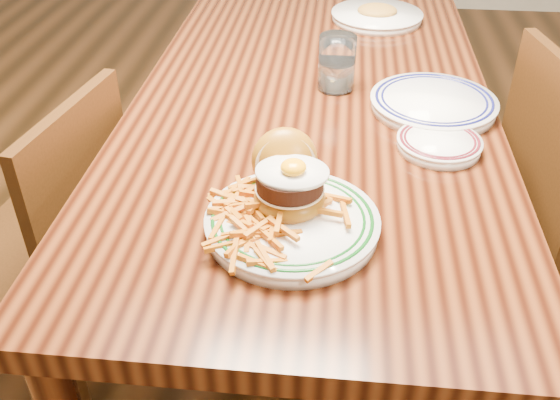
# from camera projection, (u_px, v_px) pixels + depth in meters

# --- Properties ---
(floor) EXTENTS (6.00, 6.00, 0.00)m
(floor) POSITION_uv_depth(u_px,v_px,m) (305.00, 323.00, 1.91)
(floor) COLOR black
(floor) RESTS_ON ground
(table) EXTENTS (0.85, 1.60, 0.75)m
(table) POSITION_uv_depth(u_px,v_px,m) (311.00, 134.00, 1.52)
(table) COLOR black
(table) RESTS_ON floor
(chair_left) EXTENTS (0.45, 0.45, 0.84)m
(chair_left) POSITION_uv_depth(u_px,v_px,m) (55.00, 247.00, 1.50)
(chair_left) COLOR #3D200C
(chair_left) RESTS_ON floor
(main_plate) EXTENTS (0.30, 0.32, 0.14)m
(main_plate) POSITION_uv_depth(u_px,v_px,m) (291.00, 206.00, 1.07)
(main_plate) COLOR white
(main_plate) RESTS_ON table
(side_plate) EXTENTS (0.17, 0.17, 0.03)m
(side_plate) POSITION_uv_depth(u_px,v_px,m) (439.00, 143.00, 1.29)
(side_plate) COLOR white
(side_plate) RESTS_ON table
(rear_plate) EXTENTS (0.29, 0.29, 0.03)m
(rear_plate) POSITION_uv_depth(u_px,v_px,m) (433.00, 103.00, 1.43)
(rear_plate) COLOR white
(rear_plate) RESTS_ON table
(water_glass) EXTENTS (0.09, 0.09, 0.13)m
(water_glass) POSITION_uv_depth(u_px,v_px,m) (337.00, 66.00, 1.50)
(water_glass) COLOR white
(water_glass) RESTS_ON table
(far_plate) EXTENTS (0.28, 0.28, 0.05)m
(far_plate) POSITION_uv_depth(u_px,v_px,m) (377.00, 15.00, 1.91)
(far_plate) COLOR white
(far_plate) RESTS_ON table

